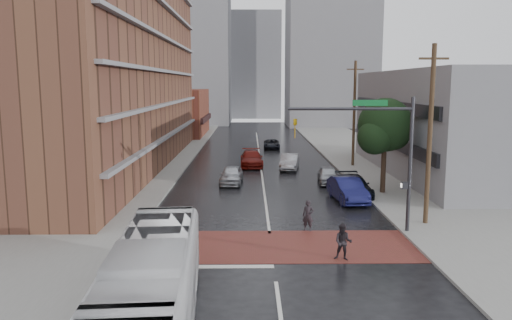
{
  "coord_description": "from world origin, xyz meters",
  "views": [
    {
      "loc": [
        -1.03,
        -22.99,
        7.87
      ],
      "look_at": [
        -0.69,
        5.51,
        3.5
      ],
      "focal_mm": 35.0,
      "sensor_mm": 36.0,
      "label": 1
    }
  ],
  "objects_px": {
    "car_parked_near": "(348,190)",
    "car_parked_mid": "(353,186)",
    "car_travel_a": "(231,175)",
    "suv_travel": "(272,144)",
    "car_parked_far": "(328,175)",
    "car_travel_b": "(290,162)",
    "transit_bus": "(152,287)",
    "pedestrian_b": "(343,242)",
    "pedestrian_a": "(308,216)",
    "car_travel_c": "(252,158)"
  },
  "relations": [
    {
      "from": "car_parked_near",
      "to": "car_parked_mid",
      "type": "relative_size",
      "value": 0.99
    },
    {
      "from": "car_travel_a",
      "to": "car_parked_near",
      "type": "height_order",
      "value": "car_parked_near"
    },
    {
      "from": "suv_travel",
      "to": "car_parked_mid",
      "type": "distance_m",
      "value": 26.23
    },
    {
      "from": "suv_travel",
      "to": "car_parked_far",
      "type": "relative_size",
      "value": 1.06
    },
    {
      "from": "car_travel_b",
      "to": "car_parked_near",
      "type": "bearing_deg",
      "value": -67.5
    },
    {
      "from": "transit_bus",
      "to": "car_parked_far",
      "type": "height_order",
      "value": "transit_bus"
    },
    {
      "from": "pedestrian_b",
      "to": "car_parked_mid",
      "type": "distance_m",
      "value": 13.43
    },
    {
      "from": "car_travel_a",
      "to": "car_parked_far",
      "type": "bearing_deg",
      "value": 4.43
    },
    {
      "from": "car_travel_b",
      "to": "transit_bus",
      "type": "bearing_deg",
      "value": -92.94
    },
    {
      "from": "car_travel_a",
      "to": "car_travel_b",
      "type": "height_order",
      "value": "car_travel_b"
    },
    {
      "from": "transit_bus",
      "to": "car_travel_a",
      "type": "distance_m",
      "value": 23.98
    },
    {
      "from": "pedestrian_a",
      "to": "car_travel_b",
      "type": "relative_size",
      "value": 0.38
    },
    {
      "from": "pedestrian_a",
      "to": "car_travel_b",
      "type": "bearing_deg",
      "value": 104.31
    },
    {
      "from": "car_travel_c",
      "to": "car_parked_mid",
      "type": "bearing_deg",
      "value": -62.2
    },
    {
      "from": "car_parked_near",
      "to": "car_parked_mid",
      "type": "bearing_deg",
      "value": 60.2
    },
    {
      "from": "suv_travel",
      "to": "car_parked_far",
      "type": "bearing_deg",
      "value": -78.98
    },
    {
      "from": "pedestrian_a",
      "to": "car_travel_c",
      "type": "bearing_deg",
      "value": 113.83
    },
    {
      "from": "pedestrian_a",
      "to": "pedestrian_b",
      "type": "height_order",
      "value": "pedestrian_a"
    },
    {
      "from": "pedestrian_a",
      "to": "car_parked_mid",
      "type": "xyz_separation_m",
      "value": [
        4.22,
        8.55,
        -0.13
      ]
    },
    {
      "from": "transit_bus",
      "to": "car_parked_near",
      "type": "relative_size",
      "value": 2.25
    },
    {
      "from": "transit_bus",
      "to": "suv_travel",
      "type": "bearing_deg",
      "value": 78.79
    },
    {
      "from": "car_travel_c",
      "to": "transit_bus",
      "type": "bearing_deg",
      "value": -97.14
    },
    {
      "from": "car_travel_a",
      "to": "car_travel_c",
      "type": "height_order",
      "value": "car_travel_c"
    },
    {
      "from": "suv_travel",
      "to": "car_parked_mid",
      "type": "relative_size",
      "value": 0.85
    },
    {
      "from": "pedestrian_b",
      "to": "car_travel_a",
      "type": "distance_m",
      "value": 18.26
    },
    {
      "from": "car_parked_mid",
      "to": "car_parked_far",
      "type": "distance_m",
      "value": 4.58
    },
    {
      "from": "pedestrian_a",
      "to": "car_parked_far",
      "type": "relative_size",
      "value": 0.42
    },
    {
      "from": "pedestrian_b",
      "to": "suv_travel",
      "type": "bearing_deg",
      "value": 109.99
    },
    {
      "from": "car_parked_near",
      "to": "suv_travel",
      "type": "bearing_deg",
      "value": 92.11
    },
    {
      "from": "car_travel_a",
      "to": "car_travel_b",
      "type": "xyz_separation_m",
      "value": [
        5.14,
        6.63,
        0.0
      ]
    },
    {
      "from": "car_travel_b",
      "to": "car_travel_c",
      "type": "height_order",
      "value": "car_travel_c"
    },
    {
      "from": "transit_bus",
      "to": "car_parked_far",
      "type": "bearing_deg",
      "value": 64.8
    },
    {
      "from": "pedestrian_a",
      "to": "car_travel_a",
      "type": "height_order",
      "value": "pedestrian_a"
    },
    {
      "from": "transit_bus",
      "to": "car_parked_far",
      "type": "relative_size",
      "value": 2.77
    },
    {
      "from": "transit_bus",
      "to": "car_parked_near",
      "type": "height_order",
      "value": "transit_bus"
    },
    {
      "from": "transit_bus",
      "to": "car_travel_b",
      "type": "xyz_separation_m",
      "value": [
        6.75,
        30.55,
        -0.8
      ]
    },
    {
      "from": "transit_bus",
      "to": "pedestrian_a",
      "type": "distance_m",
      "value": 12.69
    },
    {
      "from": "car_travel_a",
      "to": "suv_travel",
      "type": "relative_size",
      "value": 1.01
    },
    {
      "from": "car_parked_far",
      "to": "suv_travel",
      "type": "bearing_deg",
      "value": 103.6
    },
    {
      "from": "pedestrian_b",
      "to": "car_parked_mid",
      "type": "height_order",
      "value": "pedestrian_b"
    },
    {
      "from": "car_travel_b",
      "to": "car_parked_far",
      "type": "xyz_separation_m",
      "value": [
        2.57,
        -6.5,
        -0.05
      ]
    },
    {
      "from": "pedestrian_a",
      "to": "car_parked_near",
      "type": "relative_size",
      "value": 0.34
    },
    {
      "from": "transit_bus",
      "to": "car_travel_c",
      "type": "xyz_separation_m",
      "value": [
        3.23,
        32.44,
        -0.77
      ]
    },
    {
      "from": "transit_bus",
      "to": "pedestrian_a",
      "type": "xyz_separation_m",
      "value": [
        6.2,
        11.05,
        -0.68
      ]
    },
    {
      "from": "car_travel_a",
      "to": "car_parked_far",
      "type": "relative_size",
      "value": 1.07
    },
    {
      "from": "pedestrian_b",
      "to": "car_travel_a",
      "type": "relative_size",
      "value": 0.4
    },
    {
      "from": "transit_bus",
      "to": "car_parked_far",
      "type": "distance_m",
      "value": 25.81
    },
    {
      "from": "car_travel_b",
      "to": "car_travel_c",
      "type": "xyz_separation_m",
      "value": [
        -3.52,
        1.9,
        0.04
      ]
    },
    {
      "from": "car_travel_c",
      "to": "car_parked_near",
      "type": "height_order",
      "value": "car_parked_near"
    },
    {
      "from": "car_parked_mid",
      "to": "car_parked_far",
      "type": "height_order",
      "value": "car_parked_mid"
    }
  ]
}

